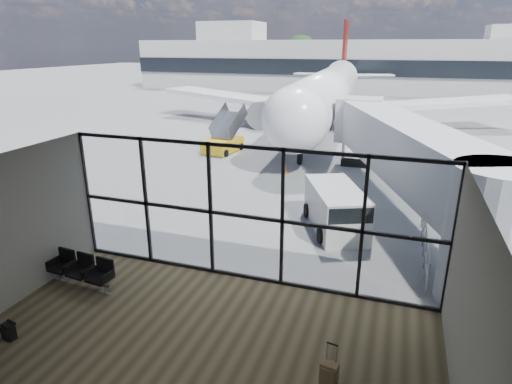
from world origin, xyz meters
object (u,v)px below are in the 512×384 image
Objects in this scene: backpack at (9,331)px; mobile_stairs at (223,143)px; airliner at (329,91)px; suitcase at (329,374)px; service_van at (336,209)px; belt_loader at (291,131)px; seating_row at (83,269)px.

mobile_stairs is at bearing 108.72° from backpack.
airliner is 10.21× the size of mobile_stairs.
suitcase is 0.24× the size of service_van.
belt_loader reaches higher than service_van.
airliner is at bearing 97.31° from backpack.
mobile_stairs is (-2.79, 18.14, 0.05)m from seating_row.
backpack is at bearing -162.86° from suitcase.
backpack is 8.26m from suitcase.
seating_row is 9.85m from service_van.
mobile_stairs is at bearing -113.94° from airliner.
seating_row is 0.60× the size of mobile_stairs.
seating_row is 0.53× the size of belt_loader.
backpack is 26.92m from belt_loader.
airliner is 8.27m from belt_loader.
backpack is 12.07m from service_van.
belt_loader is 1.14× the size of mobile_stairs.
airliner reaches higher than backpack.
mobile_stairs reaches higher than suitcase.
belt_loader is at bearing 115.85° from suitcase.
service_van is (-1.19, 8.75, 0.60)m from suitcase.
airliner is (2.37, 34.63, 2.89)m from backpack.
backpack is 0.11× the size of service_van.
airliner is 25.34m from service_van.
seating_row is 0.52× the size of service_van.
backpack is at bearing -97.22° from airliner.
service_van reaches higher than backpack.
mobile_stairs is (-9.76, 11.19, -0.29)m from service_van.
belt_loader is at bearing -105.25° from airliner.
suitcase is at bearing -53.53° from mobile_stairs.
suitcase is at bearing 18.60° from backpack.
suitcase is 34.18m from airliner.
mobile_stairs is (-3.50, -5.90, -0.03)m from belt_loader.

